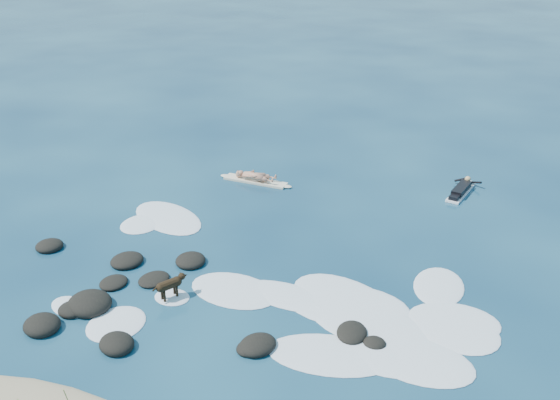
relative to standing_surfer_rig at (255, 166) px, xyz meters
The scene contains 6 objects.
ground 7.73m from the standing_surfer_rig, 62.39° to the right, with size 160.00×160.00×0.00m, color #0A2642.
reef_rocks 9.51m from the standing_surfer_rig, 80.85° to the right, with size 12.48×6.10×0.55m.
breaking_foam 9.26m from the standing_surfer_rig, 48.69° to the right, with size 14.59×8.41×0.12m.
standing_surfer_rig is the anchor object (origin of this frame).
paddling_surfer_rig 8.47m from the standing_surfer_rig, 20.31° to the left, with size 1.16×2.59×0.45m.
dog 8.97m from the standing_surfer_rig, 75.94° to the right, with size 0.60×1.13×0.75m.
Camera 1 is at (8.69, -14.04, 10.36)m, focal length 40.00 mm.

